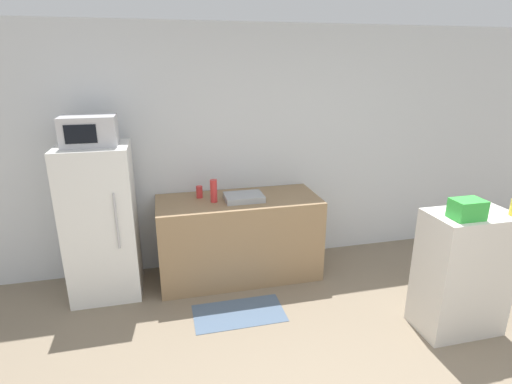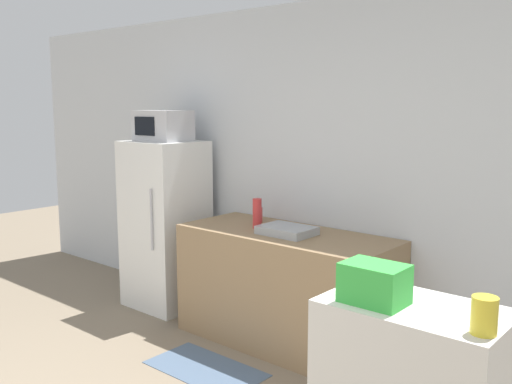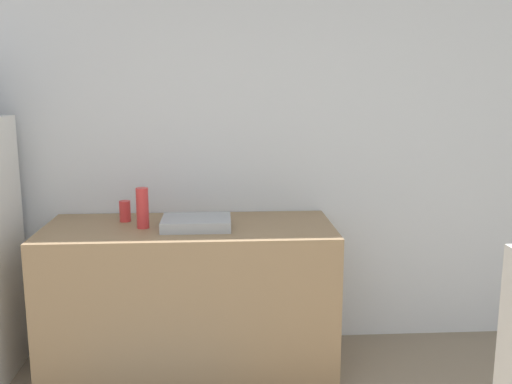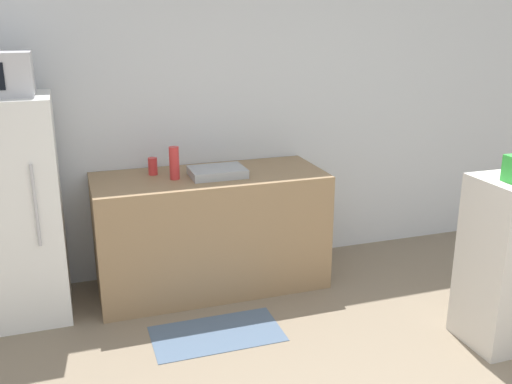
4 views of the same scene
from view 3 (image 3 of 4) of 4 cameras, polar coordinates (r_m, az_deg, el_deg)
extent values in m
cube|color=silver|center=(3.63, -3.44, 4.72)|extent=(8.00, 0.06, 2.60)
cube|color=#937551|center=(3.46, -6.54, -10.39)|extent=(1.67, 0.70, 0.87)
cube|color=#9EA3A8|center=(3.27, -5.95, -3.08)|extent=(0.39, 0.29, 0.06)
cylinder|color=red|center=(3.30, -11.26, -1.59)|extent=(0.07, 0.07, 0.23)
cylinder|color=red|center=(3.49, -12.95, -1.88)|extent=(0.07, 0.07, 0.12)
camera|label=1|loc=(1.23, -129.70, 19.00)|focal=28.00mm
camera|label=2|loc=(2.35, 89.46, 3.53)|focal=40.00mm
camera|label=4|loc=(1.34, -125.03, 6.02)|focal=40.00mm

